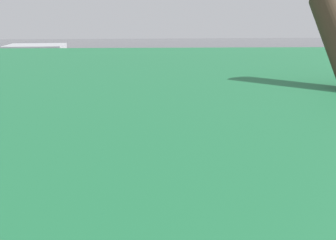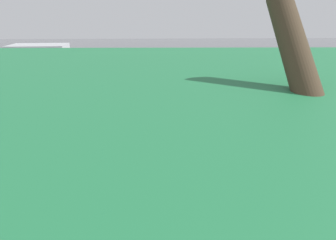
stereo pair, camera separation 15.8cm
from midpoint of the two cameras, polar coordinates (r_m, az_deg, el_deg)
ground_plane at (r=10.46m, az=-0.14°, el=-3.20°), size 90.00×90.00×0.00m
slush_patch_under_van at (r=12.19m, az=-2.63°, el=-0.27°), size 1.83×1.83×0.01m
cargo_van_parked_right at (r=11.40m, az=-21.23°, el=3.51°), size 2.37×5.42×2.60m
shopping_cart_vendor at (r=9.68m, az=3.50°, el=-1.34°), size 0.59×0.85×1.04m
hand_dolly_boxes at (r=9.63m, az=-2.19°, el=0.32°), size 0.60×0.77×1.56m
pedestrian_pink_side at (r=7.84m, az=7.15°, el=1.94°), size 1.04×1.04×2.15m
pedestrian_black_side at (r=9.24m, az=-3.39°, el=4.23°), size 1.04×1.04×2.15m
pedestrian_white_side at (r=10.70m, az=-1.13°, el=6.07°), size 1.04×1.04×2.15m
pedestrian_far_side at (r=10.26m, az=8.88°, el=5.32°), size 1.04×1.04×2.15m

